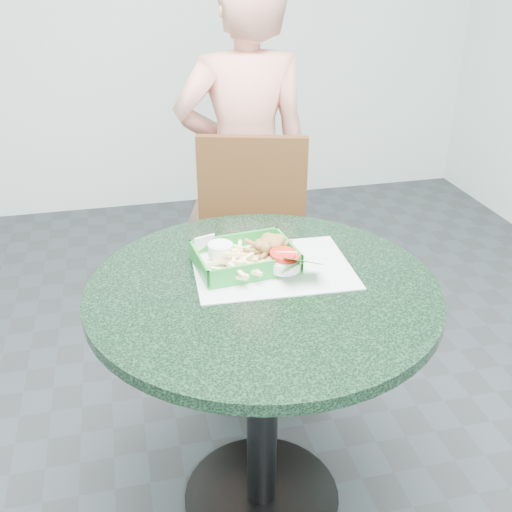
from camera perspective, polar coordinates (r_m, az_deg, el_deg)
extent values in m
cube|color=#303335|center=(2.01, 0.54, -22.05)|extent=(4.00, 5.00, 0.02)
cylinder|color=black|center=(2.00, 0.54, -21.86)|extent=(0.48, 0.48, 0.02)
cylinder|color=black|center=(1.74, 0.60, -13.90)|extent=(0.09, 0.09, 0.70)
cylinder|color=#263B32|center=(1.53, 0.66, -3.87)|extent=(0.89, 0.89, 0.03)
cube|color=#342019|center=(2.19, 0.72, -2.15)|extent=(0.40, 0.40, 0.04)
cube|color=#342019|center=(2.24, -0.36, 5.68)|extent=(0.40, 0.04, 0.46)
cube|color=#342019|center=(2.15, -2.74, -10.37)|extent=(0.04, 0.04, 0.43)
cube|color=#342019|center=(2.22, 6.16, -9.07)|extent=(0.04, 0.04, 0.43)
cube|color=#342019|center=(2.42, -4.28, -5.48)|extent=(0.04, 0.04, 0.43)
cube|color=#342019|center=(2.49, 3.61, -4.49)|extent=(0.04, 0.04, 0.43)
imported|color=#DE917D|center=(2.41, -1.07, 8.36)|extent=(0.54, 0.36, 1.49)
cube|color=silver|center=(1.60, 1.55, -1.72)|extent=(0.43, 0.33, 0.00)
cube|color=#1D8D2E|center=(1.60, -1.05, -1.41)|extent=(0.26, 0.19, 0.01)
cube|color=white|center=(1.60, -1.05, -1.22)|extent=(0.24, 0.18, 0.00)
cube|color=#1D8D2E|center=(1.67, -1.72, 0.84)|extent=(0.26, 0.01, 0.04)
cube|color=#1D8D2E|center=(1.51, -0.33, -2.14)|extent=(0.26, 0.01, 0.04)
cube|color=#1D8D2E|center=(1.62, 3.26, -0.10)|extent=(0.01, 0.19, 0.04)
cube|color=#1D8D2E|center=(1.57, -5.50, -1.07)|extent=(0.01, 0.19, 0.04)
cylinder|color=tan|center=(1.60, 1.34, -0.66)|extent=(0.12, 0.12, 0.02)
cylinder|color=white|center=(1.59, -3.37, 0.08)|extent=(0.07, 0.07, 0.03)
cylinder|color=white|center=(1.58, -3.39, 0.67)|extent=(0.06, 0.06, 0.00)
cylinder|color=silver|center=(1.54, 2.53, -1.67)|extent=(0.08, 0.08, 0.03)
torus|color=white|center=(1.54, 2.55, -1.10)|extent=(0.08, 0.08, 0.01)
cylinder|color=red|center=(1.53, 2.56, -0.81)|extent=(0.07, 0.07, 0.01)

